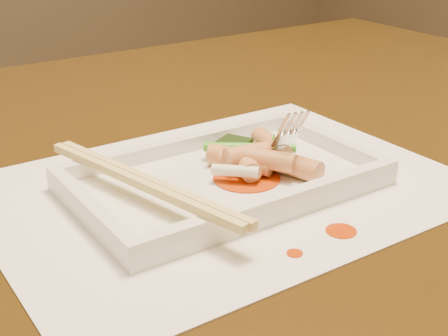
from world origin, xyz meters
TOP-DOWN VIEW (x-y plane):
  - table at (0.00, 0.00)m, footprint 1.40×0.90m
  - placemat at (0.02, -0.08)m, footprint 0.40×0.30m
  - sauce_splatter_a at (0.05, -0.19)m, footprint 0.02×0.02m
  - sauce_splatter_b at (0.00, -0.20)m, footprint 0.01×0.01m
  - plate_base at (0.02, -0.08)m, footprint 0.26×0.16m
  - plate_rim_far at (0.02, -0.00)m, footprint 0.26×0.01m
  - plate_rim_near at (0.02, -0.15)m, footprint 0.26×0.01m
  - plate_rim_left at (-0.10, -0.08)m, footprint 0.01×0.14m
  - plate_rim_right at (0.15, -0.08)m, footprint 0.01×0.14m
  - veg_piece at (0.06, -0.04)m, footprint 0.05×0.04m
  - scallion_white at (0.03, -0.09)m, footprint 0.04×0.03m
  - scallion_green at (0.07, -0.06)m, footprint 0.07×0.06m
  - chopstick_a at (-0.06, -0.08)m, footprint 0.06×0.22m
  - chopstick_b at (-0.05, -0.08)m, footprint 0.06×0.22m
  - fork at (0.09, -0.06)m, footprint 0.09×0.10m
  - sauce_blob_0 at (0.04, -0.09)m, footprint 0.06×0.06m
  - rice_cake_0 at (0.04, -0.08)m, footprint 0.04×0.05m
  - rice_cake_1 at (0.04, -0.08)m, footprint 0.03×0.05m
  - rice_cake_2 at (0.06, -0.09)m, footprint 0.04×0.05m
  - rice_cake_3 at (0.09, -0.06)m, footprint 0.03×0.05m
  - rice_cake_4 at (0.04, -0.06)m, footprint 0.04×0.04m
  - rice_cake_5 at (0.05, -0.07)m, footprint 0.04×0.03m
  - rice_cake_6 at (0.08, -0.11)m, footprint 0.03×0.05m

SIDE VIEW (x-z plane):
  - table at x=0.00m, z-range 0.27..1.02m
  - placemat at x=0.02m, z-range 0.75..0.75m
  - sauce_splatter_a at x=0.05m, z-range 0.75..0.75m
  - sauce_splatter_b at x=0.00m, z-range 0.75..0.75m
  - plate_base at x=0.02m, z-range 0.75..0.76m
  - sauce_blob_0 at x=0.04m, z-range 0.76..0.76m
  - plate_rim_far at x=0.02m, z-range 0.76..0.77m
  - plate_rim_near at x=0.02m, z-range 0.76..0.77m
  - plate_rim_left at x=-0.10m, z-range 0.76..0.77m
  - plate_rim_right at x=0.15m, z-range 0.76..0.77m
  - veg_piece at x=0.06m, z-range 0.76..0.77m
  - rice_cake_0 at x=0.04m, z-range 0.76..0.78m
  - rice_cake_1 at x=0.04m, z-range 0.76..0.78m
  - rice_cake_3 at x=0.09m, z-range 0.76..0.78m
  - rice_cake_4 at x=0.04m, z-range 0.76..0.78m
  - rice_cake_6 at x=0.08m, z-range 0.76..0.78m
  - scallion_white at x=0.03m, z-range 0.77..0.78m
  - scallion_green at x=0.07m, z-range 0.77..0.78m
  - rice_cake_2 at x=0.06m, z-range 0.77..0.78m
  - rice_cake_5 at x=0.05m, z-range 0.77..0.79m
  - chopstick_a at x=-0.06m, z-range 0.77..0.78m
  - chopstick_b at x=-0.05m, z-range 0.77..0.78m
  - fork at x=0.09m, z-range 0.76..0.90m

